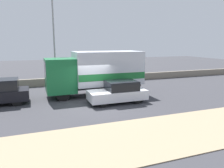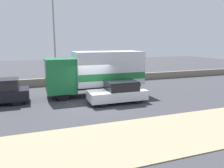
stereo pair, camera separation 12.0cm
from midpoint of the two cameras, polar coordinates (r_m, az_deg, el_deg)
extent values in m
plane|color=#38383D|center=(14.92, -3.88, -5.09)|extent=(80.00, 80.00, 0.00)
cube|color=#9E896B|center=(9.79, 6.27, -13.81)|extent=(60.00, 4.15, 0.04)
cube|color=gray|center=(21.93, -9.49, 0.94)|extent=(60.00, 0.35, 0.73)
cylinder|color=gray|center=(20.29, -15.02, 9.93)|extent=(0.14, 0.14, 7.78)
cube|color=#196B38|center=(16.45, -13.55, 2.17)|extent=(2.10, 2.14, 2.48)
cube|color=black|center=(16.30, -17.24, 3.67)|extent=(0.06, 1.82, 1.09)
cube|color=#2D2D33|center=(17.43, -1.36, -0.26)|extent=(5.24, 1.43, 0.25)
cube|color=silver|center=(17.21, -1.38, 4.30)|extent=(5.24, 2.60, 2.54)
cube|color=#19662D|center=(17.28, -1.37, 2.52)|extent=(5.21, 2.62, 0.51)
cylinder|color=black|center=(15.79, -12.96, -2.54)|extent=(1.01, 0.28, 1.01)
cylinder|color=black|center=(17.54, -13.75, -1.25)|extent=(1.01, 0.28, 1.01)
cylinder|color=black|center=(17.18, 4.18, -1.21)|extent=(1.01, 0.28, 1.01)
cylinder|color=black|center=(18.80, 1.90, -0.14)|extent=(1.01, 0.28, 1.01)
cylinder|color=black|center=(16.78, 0.92, -1.48)|extent=(1.01, 0.28, 1.01)
cylinder|color=black|center=(18.43, -1.12, -0.36)|extent=(1.01, 0.28, 1.01)
cube|color=silver|center=(14.98, 1.12, -2.84)|extent=(3.97, 1.73, 0.64)
cube|color=black|center=(14.96, 2.26, -0.37)|extent=(2.06, 1.59, 0.63)
cylinder|color=black|center=(13.96, -2.47, -4.91)|extent=(0.60, 0.20, 0.60)
cylinder|color=black|center=(15.34, -4.20, -3.48)|extent=(0.60, 0.20, 0.60)
cylinder|color=black|center=(14.88, 6.61, -3.98)|extent=(0.60, 0.20, 0.60)
cylinder|color=black|center=(16.18, 4.21, -2.73)|extent=(0.60, 0.20, 0.60)
cube|color=black|center=(16.20, -27.15, -0.15)|extent=(2.07, 1.69, 0.71)
cylinder|color=black|center=(15.53, -23.80, -4.01)|extent=(0.71, 0.20, 0.71)
cylinder|color=black|center=(17.08, -23.52, -2.70)|extent=(0.71, 0.20, 0.71)
camera|label=1|loc=(0.06, -90.21, -0.04)|focal=35.00mm
camera|label=2|loc=(0.06, 89.79, 0.04)|focal=35.00mm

